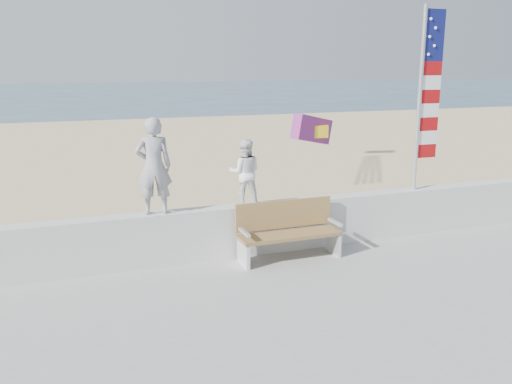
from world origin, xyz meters
The scene contains 8 objects.
ground centered at (0.00, 0.00, 0.00)m, with size 220.00×220.00×0.00m, color #304F60.
sand centered at (0.00, 9.00, 0.04)m, with size 90.00×40.00×0.08m, color #CCB488.
seawall centered at (0.00, 2.00, 0.63)m, with size 30.00×0.35×0.90m, color silver.
adult centered at (-1.51, 2.00, 1.88)m, with size 0.58×0.38×1.60m, color gray.
child centered at (0.07, 2.00, 1.66)m, with size 0.57×0.44×1.17m, color white.
bench centered at (0.69, 1.55, 0.69)m, with size 1.80×0.57×1.00m.
flag centered at (3.74, 2.00, 2.99)m, with size 0.50×0.08×3.50m.
parafoil_kite centered at (2.26, 3.81, 2.13)m, with size 1.08×0.61×0.72m.
Camera 1 is at (-2.98, -6.71, 3.48)m, focal length 38.00 mm.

